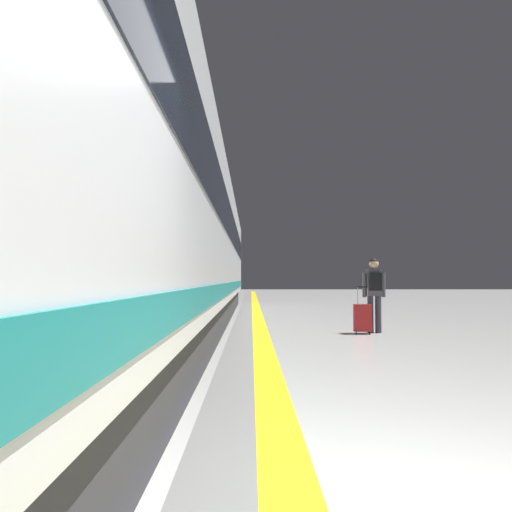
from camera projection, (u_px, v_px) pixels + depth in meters
safety_line_strip at (260, 331)px, 12.16m from camera, size 0.36×80.00×0.01m
tactile_edge_band at (245, 331)px, 12.16m from camera, size 0.66×80.00×0.01m
high_speed_train at (157, 215)px, 10.87m from camera, size 2.94×32.13×4.97m
passenger_near at (374, 288)px, 11.81m from camera, size 0.52×0.32×1.66m
suitcase_near at (362, 318)px, 11.54m from camera, size 0.40×0.27×1.04m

